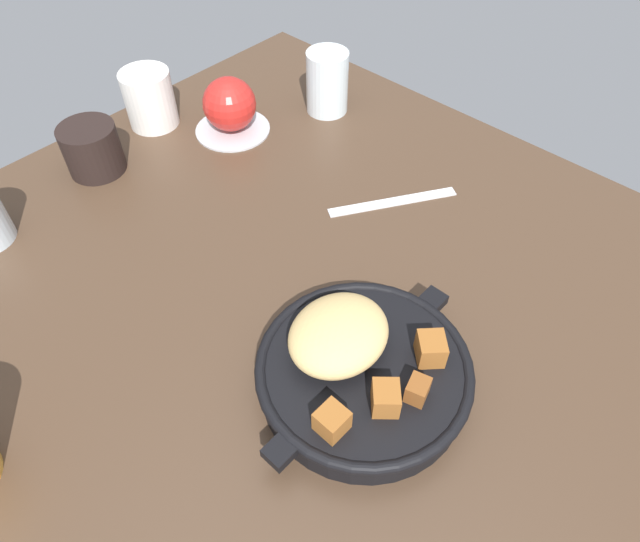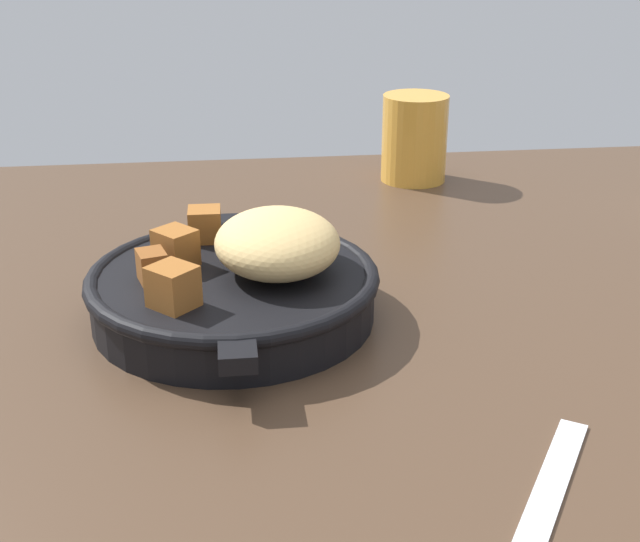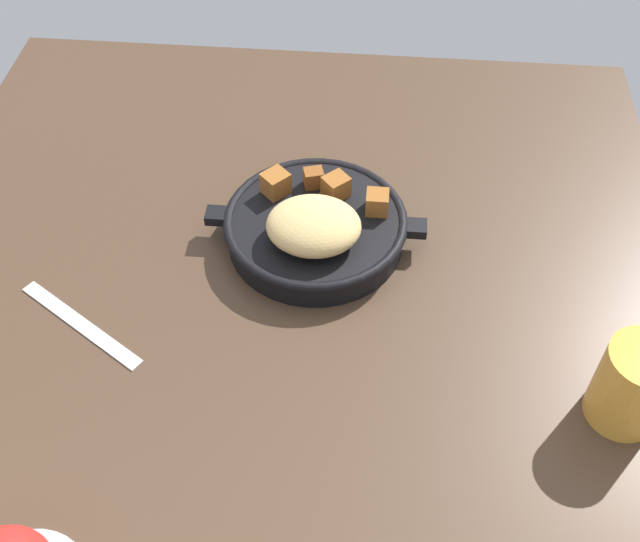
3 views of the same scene
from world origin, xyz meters
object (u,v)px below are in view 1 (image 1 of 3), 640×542
object	(u,v)px
butter_knife	(393,202)
ceramic_mug_white	(149,99)
red_apple	(229,104)
water_glass_tall	(327,82)
coffee_mug_dark	(92,149)
cast_iron_skillet	(360,367)

from	to	relation	value
butter_knife	ceramic_mug_white	distance (cm)	40.62
red_apple	water_glass_tall	world-z (taller)	water_glass_tall
butter_knife	coffee_mug_dark	size ratio (longest dim) A/B	2.27
ceramic_mug_white	red_apple	bearing A→B (deg)	-56.40
cast_iron_skillet	ceramic_mug_white	distance (cm)	55.33
ceramic_mug_white	coffee_mug_dark	world-z (taller)	ceramic_mug_white
water_glass_tall	ceramic_mug_white	bearing A→B (deg)	140.72
water_glass_tall	ceramic_mug_white	distance (cm)	27.32
red_apple	coffee_mug_dark	bearing A→B (deg)	160.12
cast_iron_skillet	water_glass_tall	size ratio (longest dim) A/B	2.68
cast_iron_skillet	ceramic_mug_white	xyz separation A→B (cm)	(13.92, 53.53, 1.40)
cast_iron_skillet	ceramic_mug_white	size ratio (longest dim) A/B	3.03
red_apple	butter_knife	world-z (taller)	red_apple
coffee_mug_dark	red_apple	bearing A→B (deg)	-19.88
water_glass_tall	coffee_mug_dark	bearing A→B (deg)	157.60
ceramic_mug_white	coffee_mug_dark	xyz separation A→B (cm)	(-12.44, -3.45, -0.82)
coffee_mug_dark	cast_iron_skillet	bearing A→B (deg)	-91.69
butter_knife	ceramic_mug_white	xyz separation A→B (cm)	(-10.47, 39.03, 4.10)
water_glass_tall	ceramic_mug_white	xyz separation A→B (cm)	(-21.14, 17.29, -0.55)
butter_knife	cast_iron_skillet	bearing A→B (deg)	-116.66
cast_iron_skillet	water_glass_tall	distance (cm)	50.46
water_glass_tall	coffee_mug_dark	distance (cm)	36.35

